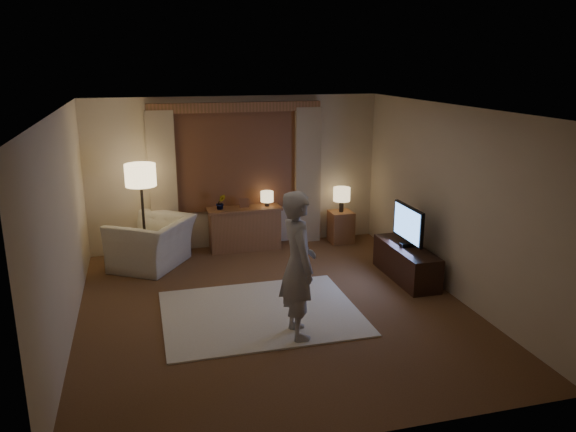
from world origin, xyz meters
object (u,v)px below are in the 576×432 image
object	(u,v)px
side_table	(341,227)
tv_stand	(406,263)
sideboard	(245,229)
armchair	(152,243)
person	(298,265)

from	to	relation	value
side_table	tv_stand	xyz separation A→B (m)	(0.33, -1.93, -0.03)
sideboard	side_table	bearing A→B (deg)	-1.64
side_table	armchair	bearing A→B (deg)	-173.04
tv_stand	sideboard	bearing A→B (deg)	136.32
sideboard	person	world-z (taller)	person
armchair	side_table	bearing A→B (deg)	129.74
sideboard	tv_stand	world-z (taller)	sideboard
tv_stand	person	size ratio (longest dim) A/B	0.80
sideboard	tv_stand	distance (m)	2.87
person	side_table	bearing A→B (deg)	-28.98
armchair	person	distance (m)	3.30
tv_stand	side_table	bearing A→B (deg)	99.62
armchair	person	xyz separation A→B (m)	(1.58, -2.85, 0.51)
tv_stand	person	distance (m)	2.54
side_table	tv_stand	bearing A→B (deg)	-80.38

